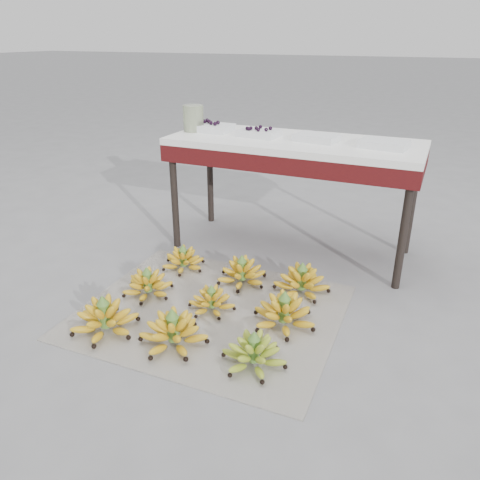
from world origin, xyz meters
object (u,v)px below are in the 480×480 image
at_px(newspaper_mat, 211,311).
at_px(bunch_back_left, 183,260).
at_px(bunch_front_right, 254,353).
at_px(glass_jar, 193,118).
at_px(bunch_front_left, 105,319).
at_px(bunch_mid_left, 148,285).
at_px(bunch_back_right, 302,282).
at_px(vendor_table, 294,153).
at_px(bunch_front_center, 173,332).
at_px(bunch_back_center, 242,273).
at_px(tray_far_left, 211,127).
at_px(bunch_mid_right, 284,313).
at_px(tray_far_right, 384,144).
at_px(tray_left, 259,133).
at_px(bunch_mid_center, 212,301).
at_px(tray_right, 317,138).

xyz_separation_m(newspaper_mat, bunch_back_left, (-0.36, 0.35, 0.06)).
relative_size(bunch_front_right, glass_jar, 1.82).
xyz_separation_m(bunch_front_left, bunch_mid_left, (-0.01, 0.36, -0.01)).
relative_size(bunch_back_right, vendor_table, 0.22).
distance_m(bunch_front_center, bunch_back_center, 0.65).
height_order(bunch_mid_left, vendor_table, vendor_table).
relative_size(bunch_front_left, tray_far_left, 1.53).
relative_size(bunch_front_left, bunch_front_right, 1.40).
distance_m(bunch_mid_right, tray_far_right, 1.09).
bearing_deg(tray_far_left, newspaper_mat, -64.11).
bearing_deg(tray_left, glass_jar, -178.08).
distance_m(bunch_front_left, bunch_front_right, 0.73).
height_order(newspaper_mat, bunch_front_left, bunch_front_left).
bearing_deg(bunch_back_center, bunch_mid_left, -156.90).
xyz_separation_m(bunch_front_left, bunch_back_left, (0.01, 0.70, -0.01)).
distance_m(bunch_mid_right, tray_far_left, 1.36).
bearing_deg(tray_far_right, tray_far_left, 177.76).
relative_size(bunch_back_left, bunch_back_center, 0.89).
bearing_deg(bunch_front_right, bunch_front_center, 177.67).
xyz_separation_m(bunch_front_right, glass_jar, (-0.89, 1.15, 0.73)).
relative_size(bunch_mid_center, tray_right, 0.95).
xyz_separation_m(bunch_back_right, glass_jar, (-0.89, 0.49, 0.72)).
relative_size(newspaper_mat, bunch_back_left, 4.15).
relative_size(bunch_mid_left, bunch_back_right, 0.98).
height_order(bunch_front_left, tray_left, tray_left).
relative_size(bunch_mid_left, bunch_back_center, 0.95).
xyz_separation_m(bunch_back_left, tray_left, (0.26, 0.52, 0.67)).
bearing_deg(newspaper_mat, bunch_mid_left, 177.43).
bearing_deg(bunch_front_center, tray_right, 85.63).
bearing_deg(bunch_front_left, bunch_back_center, 34.95).
relative_size(vendor_table, tray_right, 5.68).
bearing_deg(glass_jar, bunch_front_right, -52.46).
xyz_separation_m(bunch_back_center, bunch_back_right, (0.33, 0.03, 0.00)).
height_order(bunch_mid_center, glass_jar, glass_jar).
xyz_separation_m(bunch_front_center, tray_far_left, (-0.41, 1.22, 0.66)).
relative_size(bunch_front_right, vendor_table, 0.20).
distance_m(bunch_front_left, bunch_mid_right, 0.84).
relative_size(bunch_front_right, tray_far_right, 1.08).
distance_m(newspaper_mat, bunch_mid_center, 0.05).
height_order(bunch_mid_right, vendor_table, vendor_table).
xyz_separation_m(bunch_mid_left, tray_far_left, (-0.06, 0.89, 0.67)).
distance_m(bunch_front_right, tray_left, 1.42).
height_order(bunch_back_right, vendor_table, vendor_table).
height_order(bunch_back_left, bunch_back_center, bunch_back_center).
bearing_deg(bunch_front_left, bunch_front_right, -20.92).
distance_m(newspaper_mat, bunch_back_center, 0.34).
bearing_deg(bunch_back_right, glass_jar, 158.39).
bearing_deg(tray_far_right, tray_left, 179.37).
height_order(bunch_mid_center, tray_far_left, tray_far_left).
relative_size(newspaper_mat, bunch_front_left, 3.05).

